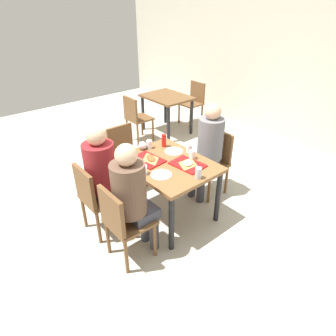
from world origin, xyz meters
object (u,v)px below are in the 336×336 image
at_px(person_in_red, 104,171).
at_px(person_in_brown_jacket, 133,193).
at_px(plastic_cup_d, 192,155).
at_px(background_table, 167,102).
at_px(chair_near_left, 95,195).
at_px(person_far_side, 208,144).
at_px(plastic_cup_a, 189,149).
at_px(main_table, 168,170).
at_px(background_chair_near, 135,116).
at_px(foil_bundle, 143,146).
at_px(background_chair_far, 194,100).
at_px(chair_near_right, 122,220).
at_px(tray_red_near, 148,160).
at_px(plastic_cup_c, 149,144).
at_px(chair_left_end, 125,152).
at_px(tray_red_far, 187,164).
at_px(paper_plate_center, 174,151).
at_px(plastic_cup_b, 144,170).
at_px(soda_can, 198,173).
at_px(condiment_bottle, 164,140).
at_px(pizza_slice_b, 188,163).
at_px(pizza_slice_a, 151,158).
at_px(paper_plate_near_edge, 161,175).
at_px(chair_far_side, 214,158).

relative_size(person_in_red, person_in_brown_jacket, 1.00).
xyz_separation_m(plastic_cup_d, background_table, (-2.08, 1.38, -0.17)).
relative_size(chair_near_left, person_far_side, 0.67).
bearing_deg(chair_near_left, plastic_cup_a, 78.30).
distance_m(main_table, background_chair_near, 2.18).
relative_size(chair_near_left, background_table, 0.94).
relative_size(foil_bundle, background_table, 0.11).
relative_size(chair_near_left, background_chair_far, 1.00).
bearing_deg(chair_near_right, chair_near_left, 180.00).
distance_m(tray_red_near, plastic_cup_c, 0.32).
bearing_deg(chair_left_end, tray_red_far, 6.45).
height_order(person_far_side, paper_plate_center, person_far_side).
distance_m(tray_red_far, plastic_cup_b, 0.50).
bearing_deg(soda_can, chair_near_left, -131.11).
distance_m(tray_red_far, foil_bundle, 0.65).
relative_size(main_table, person_in_red, 0.84).
relative_size(condiment_bottle, foil_bundle, 1.60).
bearing_deg(plastic_cup_b, chair_near_left, -123.11).
bearing_deg(tray_red_far, pizza_slice_b, 11.44).
distance_m(chair_near_left, paper_plate_center, 1.06).
distance_m(pizza_slice_a, background_chair_far, 3.10).
height_order(plastic_cup_d, foil_bundle, same).
bearing_deg(chair_near_left, paper_plate_center, 84.11).
xyz_separation_m(plastic_cup_c, foil_bundle, (-0.03, -0.08, 0.00)).
relative_size(paper_plate_near_edge, background_chair_far, 0.26).
bearing_deg(plastic_cup_a, paper_plate_center, -136.82).
bearing_deg(chair_near_right, chair_left_end, 145.88).
relative_size(chair_far_side, paper_plate_center, 3.85).
bearing_deg(plastic_cup_b, paper_plate_near_edge, 43.18).
distance_m(plastic_cup_a, background_chair_near, 2.05).
height_order(chair_near_right, tray_red_near, chair_near_right).
bearing_deg(chair_left_end, tray_red_near, -11.25).
xyz_separation_m(paper_plate_center, pizza_slice_b, (0.35, -0.10, 0.02)).
distance_m(main_table, plastic_cup_d, 0.32).
bearing_deg(background_table, tray_red_far, -35.29).
xyz_separation_m(person_in_red, background_chair_near, (-1.71, 1.58, -0.25)).
height_order(person_in_red, tray_red_far, person_in_red).
relative_size(person_in_red, condiment_bottle, 7.85).
bearing_deg(tray_red_far, plastic_cup_d, 118.72).
height_order(chair_near_right, person_in_brown_jacket, person_in_brown_jacket).
bearing_deg(tray_red_far, paper_plate_near_edge, -94.30).
height_order(chair_near_right, plastic_cup_c, chair_near_right).
height_order(foil_bundle, background_chair_near, background_chair_near).
relative_size(chair_left_end, foil_bundle, 8.47).
distance_m(pizza_slice_a, background_chair_near, 2.10).
bearing_deg(background_table, foil_bundle, -47.66).
relative_size(chair_far_side, person_far_side, 0.67).
bearing_deg(plastic_cup_c, plastic_cup_b, -42.62).
distance_m(person_in_red, background_table, 2.88).
relative_size(person_in_brown_jacket, person_far_side, 1.00).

